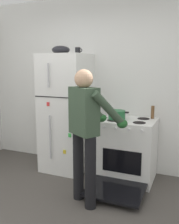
# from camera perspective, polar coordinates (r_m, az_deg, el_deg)

# --- Properties ---
(kitchen_wall_back) EXTENTS (6.00, 0.10, 2.70)m
(kitchen_wall_back) POSITION_cam_1_polar(r_m,az_deg,el_deg) (4.06, 3.74, 6.32)
(kitchen_wall_back) COLOR white
(kitchen_wall_back) RESTS_ON ground
(refrigerator) EXTENTS (0.68, 0.72, 1.81)m
(refrigerator) POSITION_cam_1_polar(r_m,az_deg,el_deg) (3.97, -5.21, -0.24)
(refrigerator) COLOR white
(refrigerator) RESTS_ON ground
(stove_range) EXTENTS (0.76, 1.20, 0.89)m
(stove_range) POSITION_cam_1_polar(r_m,az_deg,el_deg) (3.73, 8.56, -8.56)
(stove_range) COLOR white
(stove_range) RESTS_ON ground
(person_cook) EXTENTS (0.67, 0.72, 1.60)m
(person_cook) POSITION_cam_1_polar(r_m,az_deg,el_deg) (2.92, -0.63, -3.05)
(person_cook) COLOR black
(person_cook) RESTS_ON ground
(red_pot) EXTENTS (0.34, 0.24, 0.12)m
(red_pot) POSITION_cam_1_polar(r_m,az_deg,el_deg) (3.61, 6.19, -0.62)
(red_pot) COLOR #236638
(red_pot) RESTS_ON stove_range
(coffee_mug) EXTENTS (0.11, 0.08, 0.10)m
(coffee_mug) POSITION_cam_1_polar(r_m,az_deg,el_deg) (3.88, -2.64, 13.69)
(coffee_mug) COLOR black
(coffee_mug) RESTS_ON refrigerator
(pepper_mill) EXTENTS (0.05, 0.05, 0.18)m
(pepper_mill) POSITION_cam_1_polar(r_m,az_deg,el_deg) (3.74, 14.07, -0.03)
(pepper_mill) COLOR brown
(pepper_mill) RESTS_ON stove_range
(mixing_bowl) EXTENTS (0.27, 0.27, 0.12)m
(mixing_bowl) POSITION_cam_1_polar(r_m,az_deg,el_deg) (3.95, -6.50, 13.77)
(mixing_bowl) COLOR black
(mixing_bowl) RESTS_ON refrigerator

